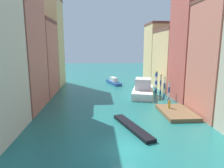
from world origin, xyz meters
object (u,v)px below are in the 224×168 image
at_px(waterfront_dock, 176,112).
at_px(gondola_black, 132,127).
at_px(motorboat_0, 114,82).
at_px(mooring_pole_2, 161,84).
at_px(mooring_pole_4, 156,81).
at_px(mooring_pole_3, 157,81).
at_px(mooring_pole_1, 164,88).
at_px(mooring_pole_0, 169,91).
at_px(person_on_dock, 169,104).
at_px(vaporetto_white, 143,89).

relative_size(waterfront_dock, gondola_black, 0.84).
bearing_deg(motorboat_0, mooring_pole_2, -56.35).
bearing_deg(mooring_pole_4, waterfront_dock, -94.53).
bearing_deg(gondola_black, mooring_pole_3, 65.65).
bearing_deg(mooring_pole_2, mooring_pole_1, -95.79).
distance_m(mooring_pole_4, motorboat_0, 12.75).
relative_size(waterfront_dock, mooring_pole_0, 1.69).
height_order(waterfront_dock, motorboat_0, motorboat_0).
relative_size(person_on_dock, motorboat_0, 0.19).
height_order(mooring_pole_3, mooring_pole_4, mooring_pole_3).
xyz_separation_m(mooring_pole_0, mooring_pole_2, (0.45, 6.05, 0.10)).
distance_m(mooring_pole_2, mooring_pole_4, 3.32).
xyz_separation_m(mooring_pole_1, gondola_black, (-8.25, -12.98, -2.00)).
bearing_deg(mooring_pole_3, person_on_dock, -97.71).
bearing_deg(waterfront_dock, person_on_dock, 116.13).
bearing_deg(person_on_dock, motorboat_0, 106.08).
xyz_separation_m(mooring_pole_0, vaporetto_white, (-3.14, 6.02, -0.87)).
bearing_deg(mooring_pole_1, mooring_pole_0, -92.46).
height_order(waterfront_dock, mooring_pole_2, mooring_pole_2).
xyz_separation_m(waterfront_dock, gondola_black, (-7.36, -4.79, -0.05)).
height_order(waterfront_dock, gondola_black, waterfront_dock).
relative_size(mooring_pole_1, motorboat_0, 0.59).
xyz_separation_m(mooring_pole_1, motorboat_0, (-8.15, 16.08, -1.60)).
distance_m(vaporetto_white, gondola_black, 17.06).
bearing_deg(mooring_pole_3, mooring_pole_2, -85.38).
xyz_separation_m(person_on_dock, vaporetto_white, (-1.72, 10.18, 0.09)).
relative_size(mooring_pole_0, mooring_pole_2, 0.96).
height_order(mooring_pole_1, mooring_pole_4, mooring_pole_1).
bearing_deg(gondola_black, mooring_pole_0, 51.63).
distance_m(vaporetto_white, motorboat_0, 13.70).
distance_m(mooring_pole_4, vaporetto_white, 4.98).
bearing_deg(person_on_dock, mooring_pole_2, 79.64).
relative_size(mooring_pole_0, gondola_black, 0.50).
bearing_deg(vaporetto_white, mooring_pole_0, -62.48).
xyz_separation_m(mooring_pole_0, mooring_pole_4, (0.41, 9.37, 0.10)).
bearing_deg(vaporetto_white, motorboat_0, 110.95).
bearing_deg(motorboat_0, person_on_dock, -73.92).
distance_m(person_on_dock, mooring_pole_0, 4.50).
bearing_deg(mooring_pole_2, vaporetto_white, -179.44).
distance_m(mooring_pole_1, gondola_black, 15.51).
bearing_deg(mooring_pole_0, person_on_dock, -108.75).
distance_m(mooring_pole_2, gondola_black, 18.55).
relative_size(mooring_pole_4, vaporetto_white, 0.41).
relative_size(mooring_pole_0, vaporetto_white, 0.40).
bearing_deg(vaporetto_white, person_on_dock, -80.39).
height_order(person_on_dock, vaporetto_white, vaporetto_white).
height_order(person_on_dock, mooring_pole_2, mooring_pole_2).
xyz_separation_m(waterfront_dock, mooring_pole_0, (0.77, 5.48, 1.85)).
distance_m(mooring_pole_0, mooring_pole_1, 2.72).
height_order(person_on_dock, mooring_pole_3, mooring_pole_3).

